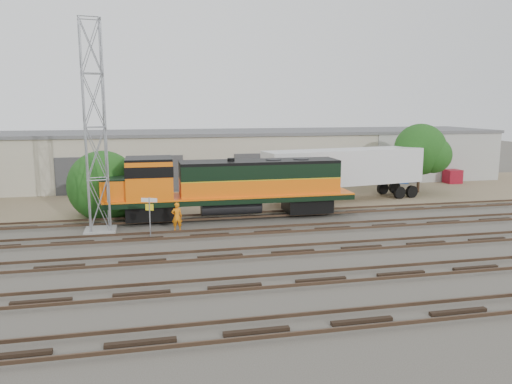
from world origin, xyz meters
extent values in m
plane|color=#47423A|center=(0.00, 0.00, 0.00)|extent=(140.00, 140.00, 0.00)
cube|color=#726047|center=(0.00, 15.00, 0.01)|extent=(80.00, 16.00, 0.02)
cube|color=black|center=(0.00, -12.00, 0.07)|extent=(80.00, 2.40, 0.14)
cube|color=#4C3828|center=(0.00, -12.75, 0.21)|extent=(80.00, 0.08, 0.14)
cube|color=#4C3828|center=(0.00, -11.25, 0.21)|extent=(80.00, 0.08, 0.14)
cube|color=black|center=(0.00, -7.50, 0.07)|extent=(80.00, 2.40, 0.14)
cube|color=#4C3828|center=(0.00, -8.25, 0.21)|extent=(80.00, 0.08, 0.14)
cube|color=#4C3828|center=(0.00, -6.75, 0.21)|extent=(80.00, 0.08, 0.14)
cube|color=black|center=(0.00, -3.00, 0.07)|extent=(80.00, 2.40, 0.14)
cube|color=#4C3828|center=(0.00, -3.75, 0.21)|extent=(80.00, 0.08, 0.14)
cube|color=#4C3828|center=(0.00, -2.25, 0.21)|extent=(80.00, 0.08, 0.14)
cube|color=black|center=(0.00, 1.50, 0.07)|extent=(80.00, 2.40, 0.14)
cube|color=#4C3828|center=(0.00, 0.75, 0.21)|extent=(80.00, 0.08, 0.14)
cube|color=#4C3828|center=(0.00, 2.25, 0.21)|extent=(80.00, 0.08, 0.14)
cube|color=black|center=(0.00, 6.00, 0.07)|extent=(80.00, 2.40, 0.14)
cube|color=#4C3828|center=(0.00, 5.25, 0.21)|extent=(80.00, 0.08, 0.14)
cube|color=#4C3828|center=(0.00, 6.75, 0.21)|extent=(80.00, 0.08, 0.14)
cube|color=#B7B099|center=(0.00, 23.00, 2.50)|extent=(58.00, 10.00, 5.00)
cube|color=#59595B|center=(0.00, 23.00, 5.15)|extent=(58.40, 10.40, 0.30)
cube|color=#999993|center=(22.00, 17.95, 2.50)|extent=(14.00, 0.10, 5.00)
cube|color=#333335|center=(-14.00, 17.94, 1.70)|extent=(3.20, 0.12, 3.40)
cube|color=#333335|center=(-6.00, 17.94, 1.70)|extent=(3.20, 0.12, 3.40)
cube|color=#333335|center=(2.00, 17.94, 1.70)|extent=(3.20, 0.12, 3.40)
cube|color=#333335|center=(10.00, 17.94, 1.70)|extent=(3.20, 0.12, 3.40)
cube|color=#333335|center=(18.00, 17.94, 1.70)|extent=(3.20, 0.12, 3.40)
cube|color=black|center=(-7.50, 6.00, 0.79)|extent=(3.26, 2.45, 1.02)
cube|color=black|center=(3.71, 6.00, 0.79)|extent=(3.26, 2.45, 1.02)
cube|color=black|center=(-1.90, 6.00, 1.48)|extent=(17.33, 3.06, 0.36)
cylinder|color=black|center=(-1.90, 6.00, 0.84)|extent=(4.28, 1.12, 1.12)
cube|color=orange|center=(0.14, 6.00, 2.27)|extent=(11.21, 2.65, 1.22)
cube|color=black|center=(0.14, 6.00, 3.39)|extent=(11.21, 2.65, 1.02)
cube|color=black|center=(0.14, 6.00, 4.00)|extent=(11.21, 2.65, 0.20)
cube|color=orange|center=(-7.50, 6.00, 2.98)|extent=(3.06, 3.06, 2.65)
cube|color=black|center=(-7.50, 6.00, 4.39)|extent=(3.06, 3.06, 0.16)
cube|color=orange|center=(-9.85, 6.00, 2.37)|extent=(1.63, 2.45, 1.43)
cube|color=gray|center=(-10.65, 4.02, 0.10)|extent=(1.92, 1.92, 0.20)
cylinder|color=gray|center=(-11.24, 4.61, 6.62)|extent=(0.10, 0.10, 12.83)
cylinder|color=gray|center=(-10.06, 4.61, 6.62)|extent=(0.10, 0.10, 12.83)
cylinder|color=gray|center=(-11.24, 3.43, 6.62)|extent=(0.10, 0.10, 12.83)
cylinder|color=gray|center=(-10.06, 3.43, 6.62)|extent=(0.10, 0.10, 12.83)
cylinder|color=gray|center=(-7.56, 2.16, 1.23)|extent=(0.08, 0.08, 2.45)
cube|color=white|center=(-7.56, 2.16, 2.28)|extent=(0.95, 0.41, 0.25)
cube|color=yellow|center=(-7.56, 2.16, 1.84)|extent=(0.48, 0.23, 0.39)
imported|color=orange|center=(-5.87, 3.24, 0.93)|extent=(0.69, 0.46, 1.86)
cube|color=silver|center=(8.45, 10.70, 2.85)|extent=(14.25, 5.06, 2.90)
cube|color=black|center=(13.86, 11.61, 0.54)|extent=(2.99, 3.08, 1.08)
cube|color=black|center=(3.32, 8.75, 0.70)|extent=(0.16, 0.16, 1.40)
cube|color=black|center=(2.97, 10.88, 0.70)|extent=(0.16, 0.16, 1.40)
cube|color=navy|center=(17.65, 18.36, 0.75)|extent=(1.89, 1.81, 1.50)
cube|color=maroon|center=(22.93, 17.01, 0.70)|extent=(1.51, 1.41, 1.40)
cylinder|color=#382619|center=(-10.76, 8.77, 0.23)|extent=(0.34, 0.34, 0.46)
sphere|color=#123F12|center=(-10.76, 8.77, 2.23)|extent=(5.05, 5.05, 5.05)
sphere|color=#123F12|center=(-9.75, 8.01, 1.72)|extent=(3.54, 3.54, 3.54)
cylinder|color=#382619|center=(16.65, 12.89, 1.16)|extent=(0.27, 0.27, 2.33)
sphere|color=#123F12|center=(16.65, 12.89, 3.96)|extent=(4.66, 4.66, 4.66)
sphere|color=#123F12|center=(17.59, 12.19, 3.49)|extent=(3.26, 3.26, 3.26)
camera|label=1|loc=(-7.53, -28.13, 7.99)|focal=35.00mm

